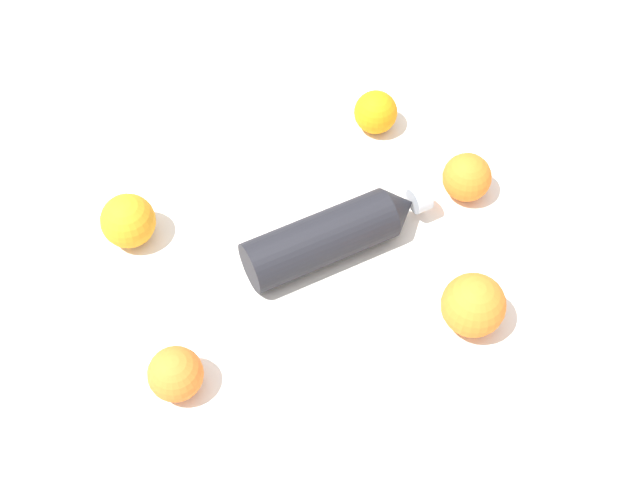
{
  "coord_description": "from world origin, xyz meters",
  "views": [
    {
      "loc": [
        -0.61,
        -0.27,
        0.95
      ],
      "look_at": [
        -0.02,
        0.02,
        0.03
      ],
      "focal_mm": 48.94,
      "sensor_mm": 36.0,
      "label": 1
    }
  ],
  "objects_px": {
    "orange_0": "(128,221)",
    "orange_1": "(473,305)",
    "water_bottle": "(335,234)",
    "orange_4": "(376,112)",
    "orange_2": "(467,177)",
    "orange_3": "(176,374)"
  },
  "relations": [
    {
      "from": "orange_1",
      "to": "orange_3",
      "type": "distance_m",
      "value": 0.37
    },
    {
      "from": "orange_2",
      "to": "orange_3",
      "type": "height_order",
      "value": "orange_2"
    },
    {
      "from": "water_bottle",
      "to": "orange_1",
      "type": "bearing_deg",
      "value": -60.49
    },
    {
      "from": "orange_2",
      "to": "orange_4",
      "type": "bearing_deg",
      "value": 70.67
    },
    {
      "from": "water_bottle",
      "to": "orange_3",
      "type": "height_order",
      "value": "water_bottle"
    },
    {
      "from": "orange_4",
      "to": "orange_1",
      "type": "bearing_deg",
      "value": -135.52
    },
    {
      "from": "water_bottle",
      "to": "orange_1",
      "type": "relative_size",
      "value": 3.01
    },
    {
      "from": "orange_1",
      "to": "orange_3",
      "type": "relative_size",
      "value": 1.21
    },
    {
      "from": "orange_2",
      "to": "orange_3",
      "type": "relative_size",
      "value": 1.02
    },
    {
      "from": "orange_3",
      "to": "orange_4",
      "type": "height_order",
      "value": "orange_3"
    },
    {
      "from": "orange_0",
      "to": "orange_4",
      "type": "relative_size",
      "value": 1.15
    },
    {
      "from": "orange_1",
      "to": "orange_4",
      "type": "relative_size",
      "value": 1.27
    },
    {
      "from": "orange_0",
      "to": "orange_1",
      "type": "relative_size",
      "value": 0.91
    },
    {
      "from": "orange_4",
      "to": "orange_2",
      "type": "bearing_deg",
      "value": -109.33
    },
    {
      "from": "water_bottle",
      "to": "orange_1",
      "type": "height_order",
      "value": "orange_1"
    },
    {
      "from": "water_bottle",
      "to": "orange_3",
      "type": "xyz_separation_m",
      "value": [
        -0.26,
        0.08,
        -0.0
      ]
    },
    {
      "from": "orange_0",
      "to": "orange_3",
      "type": "xyz_separation_m",
      "value": [
        -0.16,
        -0.17,
        -0.0
      ]
    },
    {
      "from": "orange_0",
      "to": "orange_2",
      "type": "distance_m",
      "value": 0.46
    },
    {
      "from": "orange_0",
      "to": "orange_4",
      "type": "xyz_separation_m",
      "value": [
        0.33,
        -0.21,
        -0.0
      ]
    },
    {
      "from": "water_bottle",
      "to": "orange_0",
      "type": "distance_m",
      "value": 0.27
    },
    {
      "from": "orange_1",
      "to": "orange_4",
      "type": "distance_m",
      "value": 0.35
    },
    {
      "from": "orange_1",
      "to": "orange_3",
      "type": "xyz_separation_m",
      "value": [
        -0.24,
        0.28,
        -0.01
      ]
    }
  ]
}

